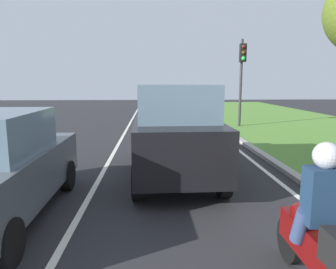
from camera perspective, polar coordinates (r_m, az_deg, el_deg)
The scene contains 8 objects.
ground_plane at distance 12.35m, azimuth -5.63°, elevation -1.40°, with size 60.00×60.00×0.00m, color #262628.
lane_line_center at distance 12.41m, azimuth -8.87°, elevation -1.41°, with size 0.12×32.00×0.01m, color silver.
lane_line_right_edge at distance 12.69m, azimuth 10.83°, elevation -1.22°, with size 0.12×32.00×0.01m, color silver.
curb_right at distance 12.80m, azimuth 13.01°, elevation -0.94°, with size 0.24×48.00×0.12m, color #9E9B93.
car_suv_ahead at distance 7.62m, azimuth 1.18°, elevation 0.73°, with size 2.05×4.54×2.28m.
motorcycle at distance 3.85m, azimuth 26.19°, elevation -18.73°, with size 0.41×1.90×1.01m.
rider_person at distance 3.65m, azimuth 26.56°, elevation -9.74°, with size 0.51×0.41×1.16m.
traffic_light_near_right at distance 16.61m, azimuth 13.37°, elevation 11.73°, with size 0.32×0.50×4.50m.
Camera 1 is at (0.62, 1.89, 2.33)m, focal length 33.31 mm.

